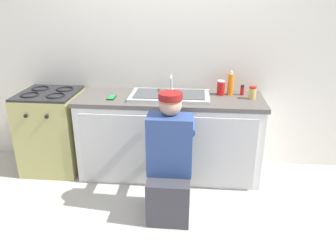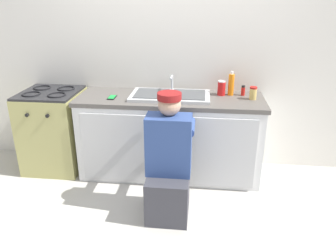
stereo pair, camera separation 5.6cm
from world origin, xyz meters
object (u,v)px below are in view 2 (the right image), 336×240
soap_bottle_orange (231,84)px  plumber_person (169,167)px  spice_bottle_red (243,91)px  sink_double_basin (170,95)px  condiment_jar (253,93)px  stove_range (54,130)px  cell_phone (112,97)px  soda_cup_red (222,88)px

soap_bottle_orange → plumber_person: bearing=-123.0°
plumber_person → soap_bottle_orange: 1.14m
spice_bottle_red → sink_double_basin: bearing=-169.1°
soap_bottle_orange → condiment_jar: 0.25m
spice_bottle_red → condiment_jar: size_ratio=0.82×
stove_range → condiment_jar: bearing=0.5°
spice_bottle_red → cell_phone: bearing=-169.9°
sink_double_basin → plumber_person: bearing=-85.1°
sink_double_basin → stove_range: 1.36m
stove_range → condiment_jar: (2.11, 0.02, 0.49)m
soap_bottle_orange → soda_cup_red: soap_bottle_orange is taller
sink_double_basin → soap_bottle_orange: size_ratio=3.20×
stove_range → soap_bottle_orange: (1.90, 0.14, 0.54)m
soap_bottle_orange → cell_phone: 1.22m
cell_phone → spice_bottle_red: bearing=10.1°
soda_cup_red → condiment_jar: 0.33m
soda_cup_red → condiment_jar: bearing=-20.0°
stove_range → sink_double_basin: bearing=0.1°
soap_bottle_orange → sink_double_basin: bearing=-167.2°
plumber_person → spice_bottle_red: plumber_person is taller
stove_range → cell_phone: stove_range is taller
stove_range → plumber_person: plumber_person is taller
sink_double_basin → spice_bottle_red: size_ratio=7.62×
cell_phone → plumber_person: bearing=-44.1°
stove_range → soap_bottle_orange: 1.98m
condiment_jar → plumber_person: bearing=-136.3°
plumber_person → spice_bottle_red: (0.68, 0.86, 0.46)m
cell_phone → condiment_jar: (1.40, 0.11, 0.06)m
sink_double_basin → condiment_jar: (0.82, 0.02, 0.05)m
stove_range → spice_bottle_red: size_ratio=8.53×
spice_bottle_red → condiment_jar: condiment_jar is taller
stove_range → spice_bottle_red: (2.03, 0.14, 0.47)m
plumber_person → soda_cup_red: size_ratio=7.26×
cell_phone → condiment_jar: bearing=4.5°
stove_range → spice_bottle_red: bearing=4.1°
sink_double_basin → plumber_person: 0.83m
sink_double_basin → soda_cup_red: sink_double_basin is taller
sink_double_basin → soap_bottle_orange: 0.64m
spice_bottle_red → condiment_jar: 0.15m
spice_bottle_red → cell_phone: size_ratio=0.75×
plumber_person → spice_bottle_red: 1.19m
soap_bottle_orange → soda_cup_red: size_ratio=1.64×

